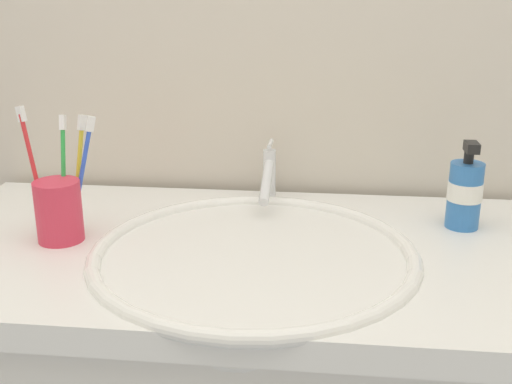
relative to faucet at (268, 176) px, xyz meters
name	(u,v)px	position (x,y,z in m)	size (l,w,h in m)	color
tiled_wall_back	(261,13)	(-0.03, 0.11, 0.29)	(2.26, 0.04, 2.40)	beige
sink_basin	(254,279)	(0.00, -0.24, -0.09)	(0.50, 0.50, 0.12)	white
faucet	(268,176)	(0.00, 0.00, 0.00)	(0.02, 0.15, 0.11)	silver
toothbrush_cup	(59,211)	(-0.31, -0.22, 0.00)	(0.07, 0.07, 0.10)	#D8334C
toothbrush_green	(63,167)	(-0.31, -0.18, 0.06)	(0.01, 0.05, 0.19)	green
toothbrush_yellow	(79,167)	(-0.29, -0.18, 0.06)	(0.03, 0.04, 0.19)	yellow
toothbrush_blue	(83,168)	(-0.28, -0.19, 0.06)	(0.05, 0.03, 0.19)	blue
toothbrush_red	(33,164)	(-0.35, -0.20, 0.07)	(0.04, 0.03, 0.21)	red
soap_dispenser	(465,193)	(0.34, -0.09, 0.01)	(0.06, 0.06, 0.15)	#3372BF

